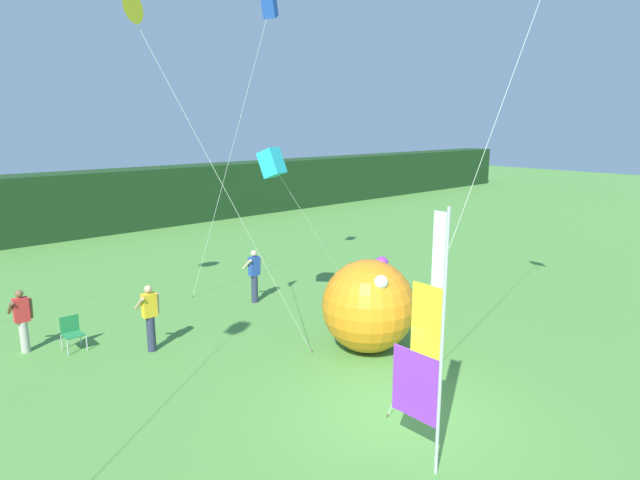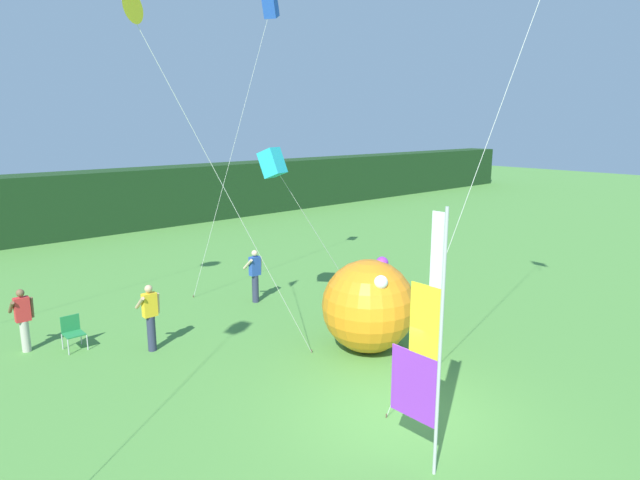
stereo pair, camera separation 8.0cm
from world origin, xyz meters
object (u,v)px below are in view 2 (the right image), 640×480
Objects in this scene: person_near_banner at (23,318)px; kite_cyan_box_4 at (273,163)px; inflatable_balloon at (368,306)px; person_mid_field at (150,316)px; folding_chair at (72,330)px; kite_blue_box_2 at (270,10)px; banner_flag at (425,348)px; person_far_left at (255,274)px; kite_yellow_delta_1 at (130,11)px.

person_near_banner is 7.78m from kite_cyan_box_4.
person_mid_field is at bearing 138.61° from inflatable_balloon.
kite_cyan_box_4 is at bearing -21.09° from person_near_banner.
folding_chair is at bearing 161.48° from kite_cyan_box_4.
inflatable_balloon is at bearing -41.39° from person_mid_field.
person_near_banner is 0.17× the size of kite_blue_box_2.
person_mid_field is (-1.30, 7.79, -1.25)m from banner_flag.
person_mid_field is 2.02× the size of folding_chair.
banner_flag is 0.89× the size of kite_cyan_box_4.
kite_cyan_box_4 is (-0.42, 3.47, 3.51)m from inflatable_balloon.
kite_cyan_box_4 is at bearing -127.10° from kite_blue_box_2.
kite_cyan_box_4 is (2.54, 7.51, 2.51)m from banner_flag.
banner_flag reaches higher than person_far_left.
banner_flag is 5.19× the size of folding_chair.
person_far_left is 9.25m from kite_yellow_delta_1.
inflatable_balloon is 0.25× the size of kite_blue_box_2.
person_near_banner is at bearing 114.65° from kite_yellow_delta_1.
inflatable_balloon is (2.96, 4.04, -0.99)m from banner_flag.
kite_cyan_box_4 reaches higher than person_near_banner.
folding_chair is (-5.82, 0.08, -0.44)m from person_far_left.
kite_blue_box_2 is at bearing 78.15° from inflatable_balloon.
folding_chair is 7.04m from kite_cyan_box_4.
banner_flag is at bearing -71.70° from kite_yellow_delta_1.
inflatable_balloon is 8.71m from kite_yellow_delta_1.
person_near_banner reaches higher than folding_chair.
banner_flag is 10.72m from person_near_banner.
kite_yellow_delta_1 is (-4.98, 2.07, 6.84)m from inflatable_balloon.
person_mid_field is 5.68m from inflatable_balloon.
inflatable_balloon is at bearing -41.23° from person_near_banner.
inflatable_balloon is at bearing -42.39° from folding_chair.
banner_flag is at bearing -108.13° from person_far_left.
person_mid_field is 0.74× the size of inflatable_balloon.
banner_flag is 8.00m from person_mid_field.
kite_yellow_delta_1 reaches higher than person_far_left.
folding_chair is 0.11× the size of kite_yellow_delta_1.
folding_chair is (0.98, -0.65, -0.39)m from person_near_banner.
kite_blue_box_2 is (4.13, 9.60, 7.14)m from banner_flag.
person_far_left is 8.48m from kite_blue_box_2.
inflatable_balloon is (-0.06, -5.18, 0.27)m from person_far_left.
person_mid_field is 1.01× the size of person_far_left.
kite_blue_box_2 is at bearing 2.55° from folding_chair.
banner_flag is 5.10m from inflatable_balloon.
kite_cyan_box_4 reaches higher than banner_flag.
person_near_banner is 0.20× the size of kite_yellow_delta_1.
folding_chair is at bearing 134.95° from person_mid_field.
person_mid_field reaches higher than folding_chair.
banner_flag is 0.55× the size of kite_yellow_delta_1.
kite_blue_box_2 reaches higher than person_mid_field.
kite_yellow_delta_1 is (1.76, -3.84, 7.16)m from person_near_banner.
person_far_left is 2.00× the size of folding_chair.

